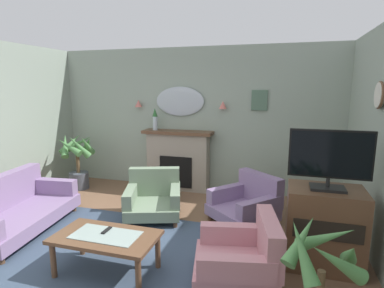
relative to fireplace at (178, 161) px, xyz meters
name	(u,v)px	position (x,y,z in m)	size (l,w,h in m)	color
floor	(117,273)	(0.24, -2.79, -0.62)	(6.47, 6.92, 0.10)	brown
wall_back	(193,119)	(0.24, 0.22, 0.79)	(6.47, 0.10, 2.72)	#93A393
patterned_rug	(125,259)	(0.24, -2.59, -0.56)	(3.20, 2.40, 0.01)	#38475B
fireplace	(178,161)	(0.00, 0.00, 0.00)	(1.36, 0.36, 1.16)	gray
mantel_vase_left	(155,119)	(-0.45, -0.03, 0.81)	(0.10, 0.10, 0.42)	silver
wall_mirror	(180,101)	(0.00, 0.14, 1.14)	(0.96, 0.06, 0.56)	#B2BCC6
wall_sconce_left	(138,103)	(-0.85, 0.09, 1.09)	(0.14, 0.14, 0.14)	#D17066
wall_sconce_right	(223,105)	(0.85, 0.09, 1.09)	(0.14, 0.14, 0.14)	#D17066
wall_clock	(379,95)	(2.94, -1.63, 1.33)	(0.04, 0.31, 0.31)	silver
framed_picture	(259,100)	(1.50, 0.15, 1.18)	(0.28, 0.03, 0.36)	#4C6B56
coffee_table	(106,240)	(0.19, -2.88, -0.19)	(1.10, 0.60, 0.45)	brown
tv_remote	(107,231)	(0.15, -2.80, -0.12)	(0.04, 0.16, 0.02)	black
floral_couch	(13,209)	(-1.60, -2.37, -0.25)	(1.06, 1.80, 0.76)	gray
armchair_in_corner	(247,203)	(1.48, -1.15, -0.27)	(1.14, 1.14, 0.71)	gray
armchair_near_fireplace	(154,197)	(0.06, -1.34, -0.27)	(1.02, 1.03, 0.71)	gray
armchair_by_coffee_table	(244,256)	(1.62, -2.64, -0.27)	(0.97, 0.95, 0.71)	#B77A84
tv_cabinet	(324,227)	(2.43, -2.04, -0.12)	(0.80, 0.57, 0.90)	brown
tv_flatscreen	(330,158)	(2.43, -2.06, 0.68)	(0.84, 0.24, 0.65)	black
potted_plant_corner_palm	(320,284)	(2.27, -3.19, -0.09)	(0.63, 0.64, 1.01)	brown
potted_plant_tall_palm	(78,159)	(-1.89, -0.53, 0.03)	(0.74, 0.73, 1.12)	#474C56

